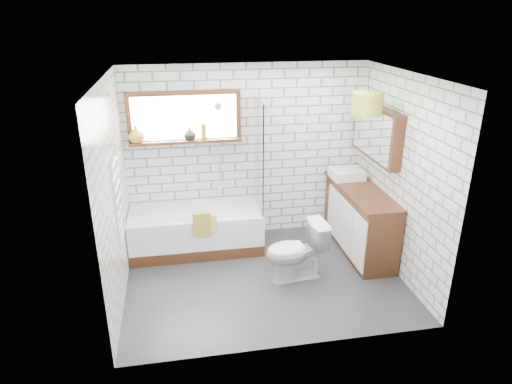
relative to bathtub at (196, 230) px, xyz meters
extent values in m
cube|color=#27272B|center=(0.79, -0.90, -0.30)|extent=(3.40, 2.60, 0.01)
cube|color=white|center=(0.79, -0.90, 2.21)|extent=(3.40, 2.60, 0.01)
cube|color=white|center=(0.79, 0.40, 0.96)|extent=(3.40, 0.01, 2.50)
cube|color=white|center=(0.79, -2.21, 0.96)|extent=(3.40, 0.01, 2.50)
cube|color=white|center=(-0.91, -0.90, 0.96)|extent=(0.01, 2.60, 2.50)
cube|color=white|center=(2.50, -0.90, 0.96)|extent=(0.01, 2.60, 2.50)
cube|color=black|center=(-0.06, 0.36, 1.51)|extent=(1.52, 0.16, 0.68)
cube|color=white|center=(-0.87, -0.90, 0.91)|extent=(0.06, 0.52, 1.00)
cube|color=black|center=(2.41, -0.30, 1.36)|extent=(0.16, 1.20, 0.70)
cylinder|color=silver|center=(0.39, 0.36, 1.06)|extent=(0.02, 0.02, 1.30)
cube|color=white|center=(0.00, 0.00, 0.00)|extent=(1.80, 0.79, 0.58)
cube|color=white|center=(0.88, 0.00, 1.04)|extent=(0.02, 0.72, 1.50)
cube|color=olive|center=(0.06, -0.40, 0.27)|extent=(0.23, 0.06, 0.32)
cube|color=tan|center=(0.17, -0.40, 0.27)|extent=(0.18, 0.05, 0.24)
cube|color=black|center=(2.23, -0.41, 0.17)|extent=(0.51, 1.60, 0.91)
cube|color=white|center=(2.17, 0.03, 0.69)|extent=(0.44, 0.39, 0.13)
cylinder|color=silver|center=(2.33, 0.03, 0.75)|extent=(0.03, 0.03, 0.15)
imported|color=white|center=(1.18, -0.98, 0.09)|extent=(0.49, 0.78, 0.75)
imported|color=olive|center=(-0.71, 0.33, 1.30)|extent=(0.25, 0.25, 0.23)
imported|color=black|center=(0.00, 0.33, 1.28)|extent=(0.21, 0.21, 0.17)
cylinder|color=olive|center=(0.19, 0.33, 1.30)|extent=(0.07, 0.07, 0.21)
cylinder|color=olive|center=(2.10, -0.61, 1.81)|extent=(0.37, 0.37, 0.27)
camera|label=1|loc=(-0.19, -5.77, 2.87)|focal=32.00mm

